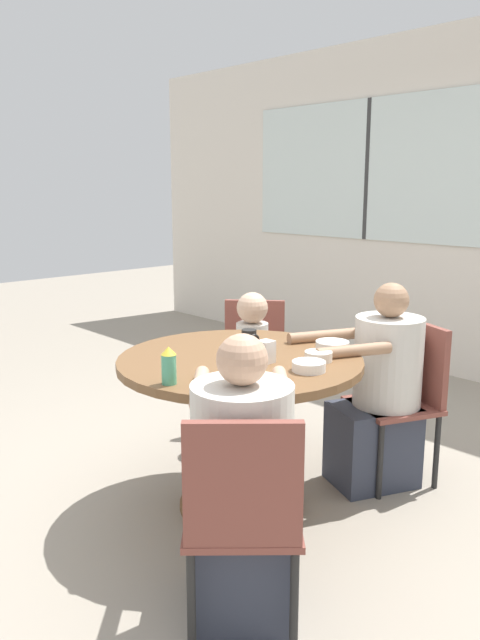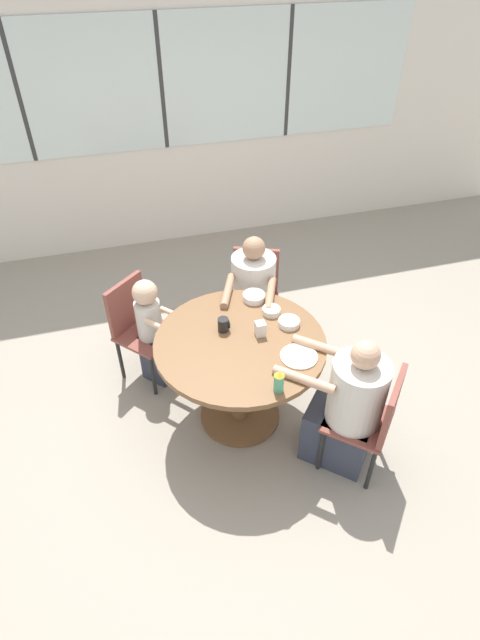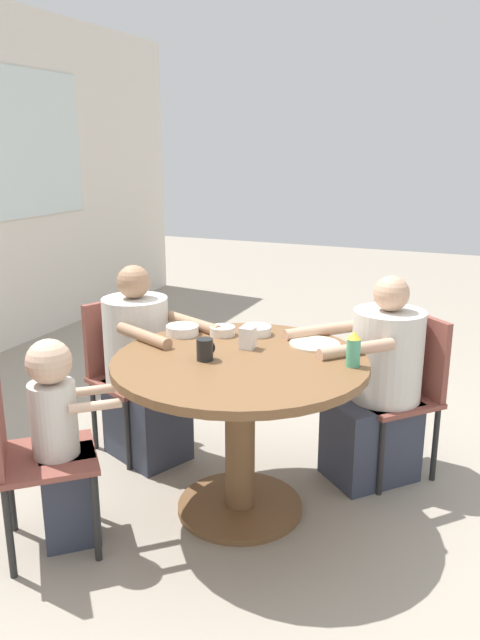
% 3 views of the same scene
% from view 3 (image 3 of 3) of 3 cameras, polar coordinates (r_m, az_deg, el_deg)
% --- Properties ---
extents(ground_plane, '(16.00, 16.00, 0.00)m').
position_cam_3_polar(ground_plane, '(3.15, 0.00, -16.86)').
color(ground_plane, gray).
extents(dining_table, '(1.16, 1.16, 0.77)m').
position_cam_3_polar(dining_table, '(2.88, 0.00, -7.11)').
color(dining_table, brown).
rests_on(dining_table, ground_plane).
extents(chair_for_woman_green_shirt, '(0.53, 0.53, 0.85)m').
position_cam_3_polar(chair_for_woman_green_shirt, '(3.60, -10.54, -3.79)').
color(chair_for_woman_green_shirt, brown).
rests_on(chair_for_woman_green_shirt, ground_plane).
extents(chair_for_man_blue_shirt, '(0.57, 0.57, 0.85)m').
position_cam_3_polar(chair_for_man_blue_shirt, '(3.38, 14.93, -5.41)').
color(chair_for_man_blue_shirt, brown).
rests_on(chair_for_man_blue_shirt, ground_plane).
extents(chair_for_toddler, '(0.56, 0.56, 0.85)m').
position_cam_3_polar(chair_for_toddler, '(2.78, -19.27, -10.54)').
color(chair_for_toddler, brown).
rests_on(chair_for_toddler, ground_plane).
extents(person_woman_green_shirt, '(0.57, 0.72, 1.08)m').
position_cam_3_polar(person_woman_green_shirt, '(3.48, -8.94, -4.97)').
color(person_woman_green_shirt, '#333847').
rests_on(person_woman_green_shirt, ground_plane).
extents(person_man_blue_shirt, '(0.72, 0.70, 1.08)m').
position_cam_3_polar(person_man_blue_shirt, '(3.29, 12.54, -6.46)').
color(person_man_blue_shirt, '#333847').
rests_on(person_man_blue_shirt, ground_plane).
extents(person_toddler, '(0.38, 0.39, 0.94)m').
position_cam_3_polar(person_toddler, '(2.80, -15.99, -11.10)').
color(person_toddler, '#333847').
rests_on(person_toddler, ground_plane).
extents(coffee_mug, '(0.08, 0.07, 0.10)m').
position_cam_3_polar(coffee_mug, '(2.78, -3.21, -2.69)').
color(coffee_mug, black).
rests_on(coffee_mug, dining_table).
extents(sippy_cup, '(0.06, 0.06, 0.16)m').
position_cam_3_polar(sippy_cup, '(2.73, 10.33, -2.59)').
color(sippy_cup, '#4CA57F').
rests_on(sippy_cup, dining_table).
extents(milk_carton_small, '(0.07, 0.07, 0.10)m').
position_cam_3_polar(milk_carton_small, '(2.93, 0.71, -1.64)').
color(milk_carton_small, silver).
rests_on(milk_carton_small, dining_table).
extents(bowl_white_shallow, '(0.16, 0.16, 0.05)m').
position_cam_3_polar(bowl_white_shallow, '(3.16, -5.29, -0.91)').
color(bowl_white_shallow, white).
rests_on(bowl_white_shallow, dining_table).
extents(bowl_cereal, '(0.15, 0.15, 0.04)m').
position_cam_3_polar(bowl_cereal, '(3.15, 1.53, -0.95)').
color(bowl_cereal, white).
rests_on(bowl_cereal, dining_table).
extents(bowl_fruit, '(0.13, 0.13, 0.04)m').
position_cam_3_polar(bowl_fruit, '(3.14, -1.62, -0.99)').
color(bowl_fruit, silver).
rests_on(bowl_fruit, dining_table).
extents(plate_tortillas, '(0.24, 0.24, 0.01)m').
position_cam_3_polar(plate_tortillas, '(3.01, 6.85, -2.18)').
color(plate_tortillas, beige).
rests_on(plate_tortillas, dining_table).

